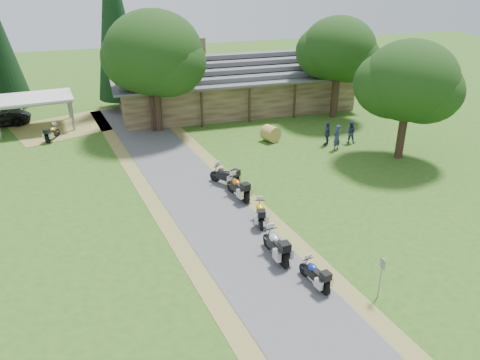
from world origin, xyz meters
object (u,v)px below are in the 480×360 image
object	(u,v)px
hay_bale	(271,133)
motorcycle_row_c	(260,212)
motorcycle_row_a	(315,273)
motorcycle_row_b	(276,244)
carport	(35,113)
motorcycle_row_e	(225,175)
motorcycle_carport_a	(52,132)
lodge	(234,81)
motorcycle_row_d	(238,187)

from	to	relation	value
hay_bale	motorcycle_row_c	bearing A→B (deg)	-113.00
motorcycle_row_a	motorcycle_row_b	xyz separation A→B (m)	(-0.82, 2.33, 0.12)
carport	motorcycle_row_c	bearing A→B (deg)	-63.81
motorcycle_row_e	motorcycle_carport_a	world-z (taller)	motorcycle_row_e
motorcycle_row_a	motorcycle_row_c	size ratio (longest dim) A/B	0.97
lodge	motorcycle_carport_a	world-z (taller)	lodge
carport	hay_bale	size ratio (longest dim) A/B	5.02
motorcycle_row_c	motorcycle_carport_a	world-z (taller)	motorcycle_row_c
motorcycle_row_a	hay_bale	bearing A→B (deg)	-26.16
motorcycle_row_d	motorcycle_row_c	bearing A→B (deg)	171.91
hay_bale	motorcycle_row_e	bearing A→B (deg)	-129.82
motorcycle_row_a	motorcycle_row_e	world-z (taller)	motorcycle_row_e
lodge	hay_bale	world-z (taller)	lodge
motorcycle_row_e	motorcycle_row_d	bearing A→B (deg)	153.26
motorcycle_row_a	hay_bale	distance (m)	17.06
carport	motorcycle_row_a	xyz separation A→B (m)	(12.61, -24.80, -0.68)
lodge	motorcycle_row_c	size ratio (longest dim) A/B	11.84
motorcycle_row_c	motorcycle_row_e	bearing A→B (deg)	21.37
motorcycle_carport_a	carport	bearing A→B (deg)	47.49
lodge	carport	bearing A→B (deg)	-176.93
lodge	motorcycle_row_b	xyz separation A→B (m)	(-4.93, -23.37, -1.73)
lodge	motorcycle_row_d	xyz separation A→B (m)	(-4.85, -17.24, -1.75)
motorcycle_row_a	hay_bale	size ratio (longest dim) A/B	1.49
lodge	motorcycle_row_d	bearing A→B (deg)	-105.70
motorcycle_row_b	motorcycle_row_a	bearing A→B (deg)	-165.99
motorcycle_row_b	motorcycle_carport_a	world-z (taller)	motorcycle_row_b
lodge	carport	distance (m)	16.78
motorcycle_row_d	hay_bale	xyz separation A→B (m)	(4.98, 8.08, -0.11)
lodge	motorcycle_row_c	world-z (taller)	lodge
lodge	motorcycle_row_a	distance (m)	26.09
hay_bale	motorcycle_row_d	bearing A→B (deg)	-121.65
motorcycle_row_a	motorcycle_row_c	bearing A→B (deg)	-7.09
hay_bale	lodge	bearing A→B (deg)	90.81
lodge	motorcycle_row_a	world-z (taller)	lodge
motorcycle_carport_a	motorcycle_row_e	bearing A→B (deg)	-112.33
motorcycle_row_c	motorcycle_row_b	bearing A→B (deg)	-172.06
motorcycle_row_e	motorcycle_row_a	bearing A→B (deg)	150.36
carport	motorcycle_row_d	bearing A→B (deg)	-60.02
carport	hay_bale	distance (m)	18.78
motorcycle_row_d	hay_bale	bearing A→B (deg)	-45.35
motorcycle_row_e	motorcycle_row_c	bearing A→B (deg)	151.45
motorcycle_row_c	hay_bale	world-z (taller)	motorcycle_row_c
motorcycle_row_b	lodge	bearing A→B (deg)	-17.36
motorcycle_row_a	motorcycle_row_d	size ratio (longest dim) A/B	0.86
motorcycle_row_d	motorcycle_carport_a	world-z (taller)	motorcycle_row_d
motorcycle_row_b	motorcycle_carport_a	xyz separation A→B (m)	(-10.49, 19.27, -0.12)
motorcycle_row_d	carport	bearing A→B (deg)	22.28
lodge	motorcycle_row_b	bearing A→B (deg)	-101.91
lodge	motorcycle_row_d	distance (m)	18.00
motorcycle_row_b	motorcycle_row_e	world-z (taller)	motorcycle_row_b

